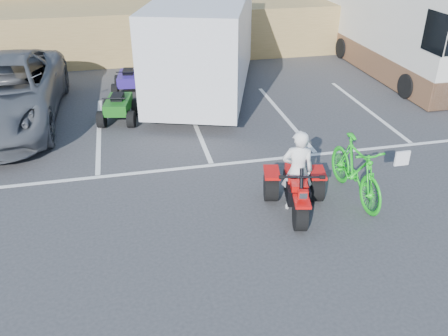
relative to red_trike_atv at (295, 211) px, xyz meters
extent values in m
plane|color=#333335|center=(-1.28, -0.08, 0.00)|extent=(100.00, 100.00, 0.00)
cube|color=white|center=(-3.98, 4.92, 0.00)|extent=(0.12, 5.00, 0.01)
cube|color=white|center=(-1.28, 4.92, 0.00)|extent=(0.12, 5.00, 0.01)
cube|color=white|center=(1.42, 4.92, 0.00)|extent=(0.12, 5.00, 0.01)
cube|color=white|center=(4.12, 4.92, 0.00)|extent=(0.12, 5.00, 0.01)
cube|color=white|center=(6.82, 4.92, 0.00)|extent=(0.12, 5.00, 0.01)
cube|color=white|center=(-1.28, 2.32, 0.00)|extent=(28.00, 0.12, 0.01)
cube|color=olive|center=(-1.28, 13.92, 1.00)|extent=(40.00, 6.00, 2.00)
imported|color=white|center=(0.03, 0.15, 0.87)|extent=(0.71, 0.54, 1.74)
imported|color=#14BF19|center=(1.40, 0.30, 0.66)|extent=(0.66, 2.20, 1.32)
imported|color=#4F5258|center=(-6.56, 6.16, 0.92)|extent=(3.16, 6.68, 1.84)
cube|color=silver|center=(-0.54, 7.36, 1.74)|extent=(4.66, 7.23, 2.80)
cylinder|color=black|center=(-0.54, 7.36, 0.39)|extent=(2.59, 1.52, 0.78)
cube|color=silver|center=(6.90, 8.66, 1.65)|extent=(2.26, 8.91, 3.21)
cube|color=brown|center=(6.90, 8.66, 0.49)|extent=(2.30, 8.91, 0.89)
camera|label=1|loc=(-3.17, -7.59, 5.45)|focal=38.00mm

